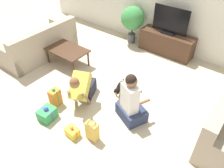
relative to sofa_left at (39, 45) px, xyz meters
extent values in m
plane|color=beige|center=(2.37, -0.25, -0.29)|extent=(16.00, 16.00, 0.00)
cube|color=tan|center=(-0.06, 0.00, -0.08)|extent=(0.94, 1.94, 0.42)
cube|color=tan|center=(0.31, 0.00, 0.34)|extent=(0.20, 1.94, 0.42)
cube|color=tan|center=(-0.06, 0.89, 0.01)|extent=(0.94, 0.16, 0.60)
cube|color=tan|center=(-0.06, -0.89, 0.01)|extent=(0.94, 0.16, 0.60)
cube|color=#288E6B|center=(0.11, 0.32, 0.28)|extent=(0.18, 0.34, 0.32)
cube|color=red|center=(0.11, -0.32, 0.28)|extent=(0.18, 0.34, 0.32)
cube|color=#472D1E|center=(0.89, 0.14, 0.12)|extent=(1.00, 0.63, 0.03)
cylinder|color=#472D1E|center=(0.45, -0.11, -0.09)|extent=(0.04, 0.04, 0.39)
cylinder|color=#472D1E|center=(1.33, -0.11, -0.09)|extent=(0.04, 0.04, 0.39)
cylinder|color=#472D1E|center=(0.45, 0.40, -0.09)|extent=(0.04, 0.04, 0.39)
cylinder|color=#472D1E|center=(1.33, 0.40, -0.09)|extent=(0.04, 0.04, 0.39)
cube|color=#472D1E|center=(2.55, 2.10, -0.01)|extent=(1.40, 0.43, 0.57)
cube|color=black|center=(2.55, 2.10, 0.30)|extent=(0.32, 0.20, 0.05)
cube|color=black|center=(2.55, 2.10, 0.64)|extent=(0.91, 0.03, 0.62)
cylinder|color=#4C4C51|center=(1.49, 2.05, -0.16)|extent=(0.21, 0.21, 0.26)
cylinder|color=brown|center=(1.49, 2.05, 0.06)|extent=(0.04, 0.04, 0.19)
sphere|color=#3D8E47|center=(1.49, 2.05, 0.43)|extent=(0.64, 0.64, 0.64)
cube|color=#23232D|center=(2.01, -0.40, -0.15)|extent=(0.44, 0.52, 0.28)
cube|color=gold|center=(2.13, -0.68, 0.16)|extent=(0.51, 0.62, 0.50)
sphere|color=#8E6647|center=(2.21, -0.87, 0.39)|extent=(0.18, 0.18, 0.18)
sphere|color=brown|center=(2.21, -0.87, 0.42)|extent=(0.17, 0.17, 0.17)
cylinder|color=#8E6647|center=(2.03, -0.83, -0.04)|extent=(0.17, 0.29, 0.45)
cylinder|color=#8E6647|center=(2.30, -0.72, -0.04)|extent=(0.17, 0.29, 0.45)
cube|color=#283351|center=(3.10, -0.38, -0.17)|extent=(0.64, 0.58, 0.24)
cube|color=white|center=(3.08, -0.44, 0.22)|extent=(0.37, 0.32, 0.54)
sphere|color=#8E6647|center=(3.08, -0.43, 0.58)|extent=(0.20, 0.20, 0.20)
sphere|color=black|center=(3.08, -0.44, 0.62)|extent=(0.19, 0.19, 0.19)
cylinder|color=#8E6647|center=(3.28, -0.30, 0.14)|extent=(0.16, 0.26, 0.06)
cylinder|color=#8E6647|center=(3.05, -0.20, 0.14)|extent=(0.16, 0.26, 0.06)
ellipsoid|color=black|center=(2.55, 0.04, -0.11)|extent=(0.22, 0.38, 0.14)
sphere|color=black|center=(2.61, -0.16, -0.07)|extent=(0.12, 0.12, 0.12)
sphere|color=olive|center=(2.62, -0.21, -0.08)|extent=(0.05, 0.05, 0.05)
cylinder|color=black|center=(2.49, 0.23, -0.08)|extent=(0.04, 0.08, 0.09)
cylinder|color=olive|center=(2.54, -0.08, -0.23)|extent=(0.03, 0.03, 0.11)
cylinder|color=olive|center=(2.62, -0.06, -0.23)|extent=(0.03, 0.03, 0.11)
cylinder|color=olive|center=(2.47, 0.14, -0.23)|extent=(0.03, 0.03, 0.11)
cylinder|color=olive|center=(2.55, 0.16, -0.23)|extent=(0.03, 0.03, 0.11)
cube|color=#2D934C|center=(1.90, -1.35, -0.18)|extent=(0.28, 0.33, 0.22)
cube|color=#3D51BC|center=(1.90, -1.35, -0.18)|extent=(0.26, 0.06, 0.23)
sphere|color=#3D51BC|center=(1.90, -1.35, -0.04)|extent=(0.09, 0.09, 0.09)
cube|color=yellow|center=(2.54, -1.35, -0.21)|extent=(0.24, 0.19, 0.16)
cube|color=orange|center=(2.54, -1.35, -0.21)|extent=(0.23, 0.04, 0.16)
sphere|color=orange|center=(2.54, -1.35, -0.10)|extent=(0.06, 0.06, 0.06)
cube|color=orange|center=(1.74, -1.01, -0.11)|extent=(0.17, 0.21, 0.36)
cube|color=#2D934C|center=(1.74, -1.01, -0.11)|extent=(0.16, 0.04, 0.36)
sphere|color=#2D934C|center=(1.74, -1.01, 0.09)|extent=(0.06, 0.06, 0.06)
cube|color=#E5B74C|center=(2.86, -1.18, -0.11)|extent=(0.22, 0.13, 0.37)
torus|color=#4C3823|center=(2.86, -1.18, 0.10)|extent=(0.14, 0.14, 0.01)
camera|label=1|loc=(4.51, -2.80, 2.78)|focal=35.00mm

